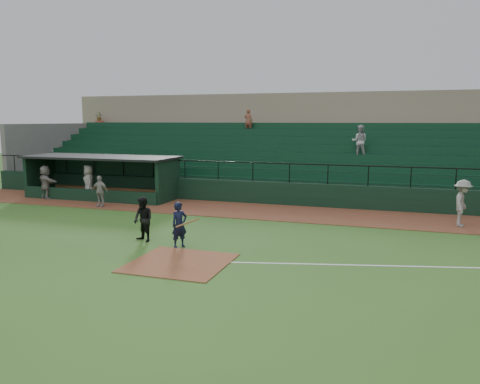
% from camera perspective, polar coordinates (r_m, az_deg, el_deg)
% --- Properties ---
extents(ground, '(90.00, 90.00, 0.00)m').
position_cam_1_polar(ground, '(16.06, -5.69, -7.49)').
color(ground, '#315E1E').
rests_on(ground, ground).
extents(warning_track, '(40.00, 4.00, 0.03)m').
position_cam_1_polar(warning_track, '(23.39, 2.32, -2.31)').
color(warning_track, brown).
rests_on(warning_track, ground).
extents(home_plate_dirt, '(3.00, 3.00, 0.03)m').
position_cam_1_polar(home_plate_dirt, '(15.19, -7.24, -8.41)').
color(home_plate_dirt, brown).
rests_on(home_plate_dirt, ground).
extents(foul_line, '(17.49, 4.44, 0.01)m').
position_cam_1_polar(foul_line, '(15.99, 23.82, -8.26)').
color(foul_line, white).
rests_on(foul_line, ground).
extents(stadium_structure, '(38.00, 13.08, 6.40)m').
position_cam_1_polar(stadium_structure, '(31.26, 6.66, 4.62)').
color(stadium_structure, black).
rests_on(stadium_structure, ground).
extents(dugout, '(8.90, 3.20, 2.42)m').
position_cam_1_polar(dugout, '(28.76, -15.77, 2.08)').
color(dugout, black).
rests_on(dugout, ground).
extents(batter_at_plate, '(1.12, 0.72, 1.62)m').
position_cam_1_polar(batter_at_plate, '(16.82, -7.28, -3.93)').
color(batter_at_plate, black).
rests_on(batter_at_plate, ground).
extents(umpire, '(0.99, 0.90, 1.65)m').
position_cam_1_polar(umpire, '(17.86, -11.53, -3.24)').
color(umpire, black).
rests_on(umpire, ground).
extents(runner, '(0.99, 1.40, 1.97)m').
position_cam_1_polar(runner, '(21.89, 25.13, -1.22)').
color(runner, gray).
rests_on(runner, warning_track).
extents(dugout_player_a, '(0.95, 0.40, 1.61)m').
position_cam_1_polar(dugout_player_a, '(25.45, -16.48, 0.10)').
color(dugout_player_a, '#AAA69F').
rests_on(dugout_player_a, warning_track).
extents(dugout_player_b, '(1.11, 1.11, 1.95)m').
position_cam_1_polar(dugout_player_b, '(27.91, -17.68, 1.12)').
color(dugout_player_b, '#ACA7A1').
rests_on(dugout_player_b, warning_track).
extents(dugout_player_c, '(1.83, 1.24, 1.90)m').
position_cam_1_polar(dugout_player_c, '(29.02, -22.29, 1.10)').
color(dugout_player_c, gray).
rests_on(dugout_player_c, warning_track).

